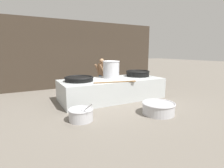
{
  "coord_description": "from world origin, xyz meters",
  "views": [
    {
      "loc": [
        -3.02,
        -5.71,
        1.77
      ],
      "look_at": [
        0.0,
        0.0,
        0.57
      ],
      "focal_mm": 28.0,
      "sensor_mm": 36.0,
      "label": 1
    }
  ],
  "objects_px": {
    "giant_wok_far": "(138,73)",
    "cook": "(102,74)",
    "prep_bowl_meat": "(158,108)",
    "giant_wok_near": "(79,79)",
    "prep_bowl_vegetables": "(81,114)",
    "stock_pot": "(111,69)"
  },
  "relations": [
    {
      "from": "giant_wok_far",
      "to": "cook",
      "type": "relative_size",
      "value": 0.66
    },
    {
      "from": "cook",
      "to": "prep_bowl_meat",
      "type": "height_order",
      "value": "cook"
    },
    {
      "from": "giant_wok_near",
      "to": "prep_bowl_vegetables",
      "type": "distance_m",
      "value": 1.84
    },
    {
      "from": "giant_wok_far",
      "to": "stock_pot",
      "type": "height_order",
      "value": "stock_pot"
    },
    {
      "from": "giant_wok_near",
      "to": "prep_bowl_meat",
      "type": "distance_m",
      "value": 2.83
    },
    {
      "from": "giant_wok_near",
      "to": "prep_bowl_meat",
      "type": "height_order",
      "value": "giant_wok_near"
    },
    {
      "from": "stock_pot",
      "to": "prep_bowl_meat",
      "type": "relative_size",
      "value": 0.72
    },
    {
      "from": "cook",
      "to": "prep_bowl_vegetables",
      "type": "distance_m",
      "value": 3.36
    },
    {
      "from": "giant_wok_near",
      "to": "stock_pot",
      "type": "bearing_deg",
      "value": 8.72
    },
    {
      "from": "giant_wok_near",
      "to": "giant_wok_far",
      "type": "height_order",
      "value": "giant_wok_far"
    },
    {
      "from": "giant_wok_near",
      "to": "cook",
      "type": "relative_size",
      "value": 0.68
    },
    {
      "from": "giant_wok_near",
      "to": "giant_wok_far",
      "type": "bearing_deg",
      "value": 1.22
    },
    {
      "from": "giant_wok_far",
      "to": "cook",
      "type": "xyz_separation_m",
      "value": [
        -1.18,
        1.03,
        -0.09
      ]
    },
    {
      "from": "cook",
      "to": "giant_wok_near",
      "type": "bearing_deg",
      "value": 33.62
    },
    {
      "from": "giant_wok_far",
      "to": "prep_bowl_meat",
      "type": "bearing_deg",
      "value": -111.64
    },
    {
      "from": "giant_wok_near",
      "to": "stock_pot",
      "type": "relative_size",
      "value": 1.48
    },
    {
      "from": "giant_wok_far",
      "to": "cook",
      "type": "height_order",
      "value": "cook"
    },
    {
      "from": "prep_bowl_meat",
      "to": "stock_pot",
      "type": "bearing_deg",
      "value": 96.4
    },
    {
      "from": "cook",
      "to": "prep_bowl_meat",
      "type": "relative_size",
      "value": 1.56
    },
    {
      "from": "prep_bowl_meat",
      "to": "giant_wok_near",
      "type": "bearing_deg",
      "value": 126.58
    },
    {
      "from": "cook",
      "to": "prep_bowl_vegetables",
      "type": "relative_size",
      "value": 1.77
    },
    {
      "from": "prep_bowl_vegetables",
      "to": "stock_pot",
      "type": "bearing_deg",
      "value": 45.04
    }
  ]
}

